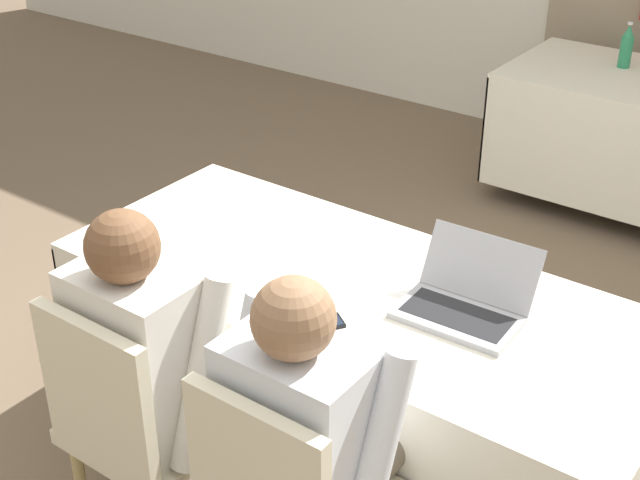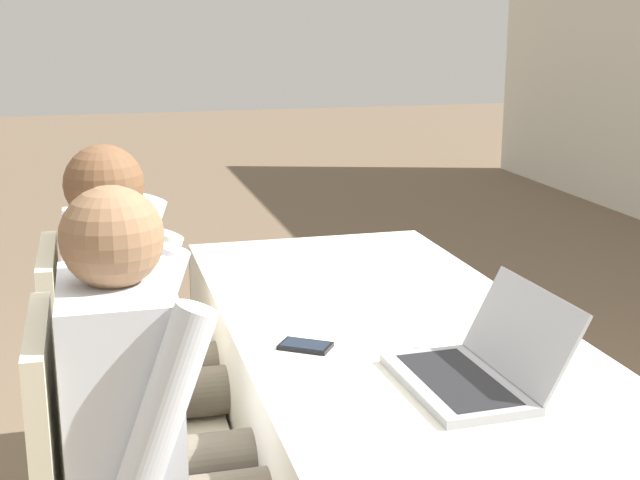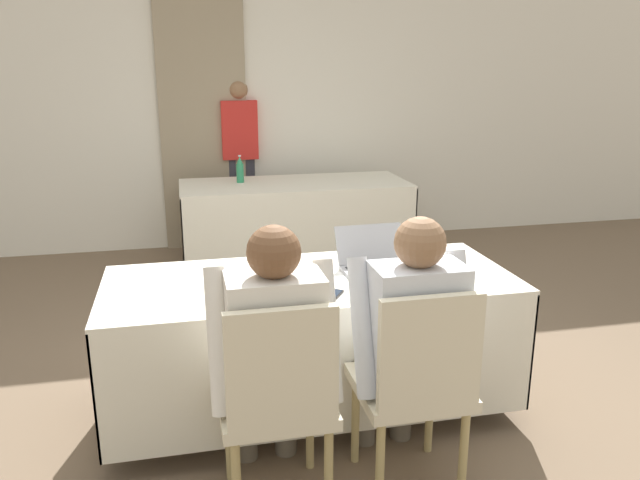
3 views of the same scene
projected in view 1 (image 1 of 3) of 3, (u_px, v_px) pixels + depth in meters
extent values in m
plane|color=brown|center=(354.00, 456.00, 3.17)|extent=(24.00, 24.00, 0.00)
cube|color=silver|center=(359.00, 286.00, 2.82)|extent=(1.99, 0.82, 0.02)
cube|color=silver|center=(281.00, 430.00, 2.68)|extent=(1.99, 0.01, 0.59)
cube|color=silver|center=(419.00, 310.00, 3.26)|extent=(1.99, 0.01, 0.59)
cube|color=silver|center=(148.00, 273.00, 3.48)|extent=(0.01, 0.82, 0.59)
cylinder|color=#333333|center=(355.00, 444.00, 3.14)|extent=(0.06, 0.06, 0.11)
cube|color=silver|center=(516.00, 109.00, 5.05)|extent=(0.01, 0.82, 0.59)
cube|color=#99999E|center=(456.00, 318.00, 2.63)|extent=(0.37, 0.23, 0.02)
cube|color=black|center=(457.00, 315.00, 2.62)|extent=(0.32, 0.16, 0.00)
cube|color=#99999E|center=(481.00, 267.00, 2.69)|extent=(0.36, 0.11, 0.19)
cube|color=black|center=(481.00, 267.00, 2.69)|extent=(0.33, 0.09, 0.16)
cube|color=black|center=(323.00, 324.00, 2.61)|extent=(0.13, 0.14, 0.01)
cube|color=#192333|center=(323.00, 322.00, 2.61)|extent=(0.11, 0.12, 0.00)
cube|color=white|center=(381.00, 286.00, 2.80)|extent=(0.31, 0.35, 0.00)
cube|color=white|center=(250.00, 216.00, 3.22)|extent=(0.24, 0.31, 0.00)
cube|color=white|center=(569.00, 372.00, 2.42)|extent=(0.21, 0.30, 0.00)
cylinder|color=#288456|center=(626.00, 52.00, 4.67)|extent=(0.07, 0.07, 0.16)
cone|color=#288456|center=(629.00, 31.00, 4.61)|extent=(0.06, 0.06, 0.06)
cylinder|color=silver|center=(631.00, 23.00, 4.59)|extent=(0.03, 0.03, 0.01)
cylinder|color=tan|center=(245.00, 475.00, 2.79)|extent=(0.04, 0.04, 0.42)
cylinder|color=tan|center=(165.00, 431.00, 2.97)|extent=(0.04, 0.04, 0.42)
cube|color=beige|center=(158.00, 426.00, 2.64)|extent=(0.44, 0.44, 0.05)
cube|color=beige|center=(96.00, 394.00, 2.38)|extent=(0.40, 0.04, 0.45)
cylinder|color=#665B4C|center=(208.00, 391.00, 2.65)|extent=(0.13, 0.42, 0.13)
cylinder|color=#665B4C|center=(165.00, 369.00, 2.74)|extent=(0.13, 0.42, 0.13)
cylinder|color=#665B4C|center=(251.00, 435.00, 2.92)|extent=(0.10, 0.10, 0.47)
cylinder|color=#665B4C|center=(210.00, 414.00, 3.01)|extent=(0.10, 0.10, 0.47)
cube|color=silver|center=(136.00, 356.00, 2.47)|extent=(0.36, 0.22, 0.52)
cylinder|color=silver|center=(201.00, 374.00, 2.39)|extent=(0.08, 0.26, 0.54)
cylinder|color=silver|center=(96.00, 322.00, 2.60)|extent=(0.08, 0.26, 0.54)
sphere|color=brown|center=(122.00, 247.00, 2.30)|extent=(0.20, 0.20, 0.20)
cylinder|color=#665B4C|center=(365.00, 470.00, 2.36)|extent=(0.13, 0.42, 0.13)
cylinder|color=#665B4C|center=(310.00, 442.00, 2.45)|extent=(0.13, 0.42, 0.13)
cube|color=silver|center=(295.00, 437.00, 2.18)|extent=(0.36, 0.22, 0.52)
cylinder|color=silver|center=(376.00, 461.00, 2.10)|extent=(0.08, 0.26, 0.54)
cylinder|color=silver|center=(241.00, 394.00, 2.32)|extent=(0.08, 0.26, 0.54)
sphere|color=#8C6647|center=(293.00, 318.00, 2.01)|extent=(0.20, 0.20, 0.20)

